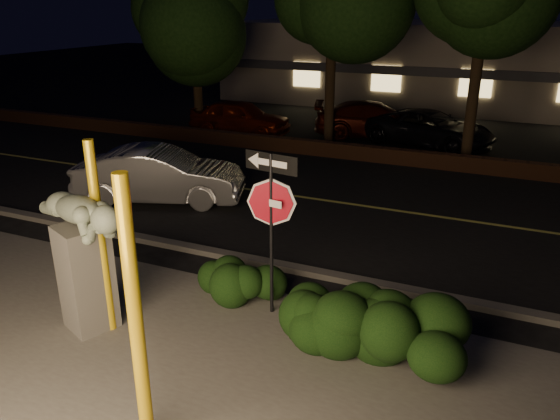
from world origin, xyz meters
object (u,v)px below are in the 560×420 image
object	(u,v)px
sculpture	(83,246)
parked_car_darkred	(375,120)
parked_car_dark	(430,129)
signpost	(271,203)
yellow_pole_right	(136,319)
silver_sedan	(160,175)
yellow_pole_left	(101,240)
parked_car_red	(240,117)

from	to	relation	value
sculpture	parked_car_darkred	world-z (taller)	sculpture
parked_car_dark	sculpture	bearing A→B (deg)	-175.79
signpost	parked_car_dark	xyz separation A→B (m)	(0.49, 12.84, -1.33)
parked_car_dark	yellow_pole_right	bearing A→B (deg)	-166.56
signpost	sculpture	world-z (taller)	signpost
signpost	parked_car_dark	world-z (taller)	signpost
yellow_pole_right	parked_car_dark	distance (m)	16.10
yellow_pole_right	parked_car_darkred	size ratio (longest dim) A/B	0.72
silver_sedan	signpost	bearing A→B (deg)	-147.39
yellow_pole_left	yellow_pole_right	size ratio (longest dim) A/B	0.93
signpost	parked_car_red	size ratio (longest dim) A/B	0.69
signpost	sculpture	size ratio (longest dim) A/B	1.19
sculpture	signpost	bearing A→B (deg)	55.52
signpost	parked_car_darkred	distance (m)	13.62
parked_car_darkred	parked_car_dark	distance (m)	2.30
yellow_pole_right	sculpture	xyz separation A→B (m)	(-2.29, 1.66, -0.23)
yellow_pole_left	silver_sedan	world-z (taller)	yellow_pole_left
parked_car_darkred	parked_car_dark	size ratio (longest dim) A/B	1.01
parked_car_red	parked_car_dark	size ratio (longest dim) A/B	0.87
silver_sedan	parked_car_red	distance (m)	8.03
parked_car_dark	signpost	bearing A→B (deg)	-166.43
yellow_pole_left	yellow_pole_right	distance (m)	2.65
yellow_pole_left	silver_sedan	xyz separation A→B (m)	(-2.84, 5.39, -0.84)
yellow_pole_right	signpost	world-z (taller)	yellow_pole_right
yellow_pole_left	yellow_pole_right	bearing A→B (deg)	-40.98
yellow_pole_left	parked_car_darkred	size ratio (longest dim) A/B	0.67
signpost	parked_car_red	distance (m)	13.60
yellow_pole_left	silver_sedan	bearing A→B (deg)	117.74
yellow_pole_right	parked_car_red	xyz separation A→B (m)	(-6.57, 14.97, -0.99)
signpost	parked_car_dark	bearing A→B (deg)	96.66
yellow_pole_right	parked_car_red	size ratio (longest dim) A/B	0.83
signpost	sculpture	xyz separation A→B (m)	(-2.45, -1.56, -0.53)
silver_sedan	parked_car_dark	size ratio (longest dim) A/B	0.94
yellow_pole_left	signpost	world-z (taller)	yellow_pole_left
sculpture	parked_car_dark	distance (m)	14.72
yellow_pole_left	parked_car_darkred	distance (m)	14.97
sculpture	parked_car_darkred	distance (m)	15.05
signpost	parked_car_red	world-z (taller)	signpost
yellow_pole_left	parked_car_dark	distance (m)	14.60
parked_car_red	yellow_pole_left	bearing A→B (deg)	-162.39
yellow_pole_left	silver_sedan	distance (m)	6.15
sculpture	silver_sedan	xyz separation A→B (m)	(-2.54, 5.47, -0.73)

